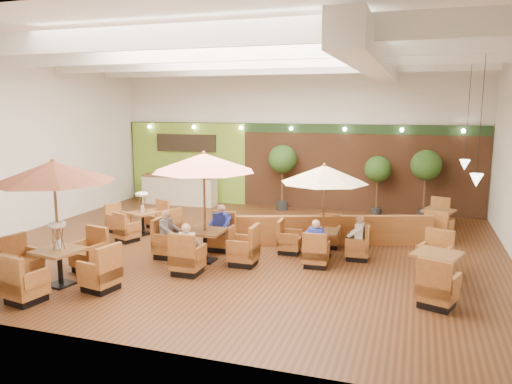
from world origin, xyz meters
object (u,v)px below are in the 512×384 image
at_px(diner_1, 220,223).
at_px(diner_2, 168,229).
at_px(topiary_2, 426,168).
at_px(booth_divider, 324,231).
at_px(table_5, 438,222).
at_px(table_3, 143,221).
at_px(table_4, 436,272).
at_px(diner_4, 358,232).
at_px(table_1, 204,188).
at_px(diner_3, 316,238).
at_px(topiary_0, 282,162).
at_px(table_2, 324,193).
at_px(topiary_1, 378,171).
at_px(service_counter, 180,190).
at_px(table_0, 55,201).
at_px(diner_0, 187,243).

distance_m(diner_1, diner_2, 1.45).
xyz_separation_m(topiary_2, diner_2, (-6.31, -6.75, -1.03)).
relative_size(booth_divider, table_5, 2.30).
distance_m(table_3, table_4, 8.67).
height_order(booth_divider, diner_4, diner_4).
xyz_separation_m(booth_divider, topiary_2, (2.70, 4.37, 1.37)).
xyz_separation_m(table_1, diner_3, (2.74, 0.43, -1.16)).
height_order(topiary_0, diner_3, topiary_0).
relative_size(table_2, topiary_1, 1.14).
bearing_deg(topiary_2, table_3, -149.43).
relative_size(service_counter, table_3, 1.20).
distance_m(table_3, topiary_2, 9.61).
distance_m(table_2, topiary_2, 5.98).
bearing_deg(diner_2, topiary_0, 162.22).
bearing_deg(table_2, topiary_2, 62.35).
bearing_deg(topiary_2, service_counter, -178.76).
distance_m(topiary_0, topiary_1, 3.49).
bearing_deg(table_0, diner_4, 43.98).
xyz_separation_m(table_1, diner_1, (-0.00, 1.03, -1.13)).
bearing_deg(table_0, table_3, 108.39).
height_order(table_2, table_4, table_2).
relative_size(table_2, diner_1, 3.06).
xyz_separation_m(table_5, topiary_2, (-0.41, 1.96, 1.43)).
bearing_deg(table_1, diner_4, 19.70).
bearing_deg(diner_3, diner_0, -149.32).
bearing_deg(topiary_0, table_2, -64.85).
bearing_deg(booth_divider, diner_2, -165.57).
xyz_separation_m(table_0, table_1, (2.33, 2.55, 0.01)).
distance_m(topiary_1, topiary_2, 1.61).
bearing_deg(diner_2, booth_divider, 115.89).
bearing_deg(table_4, diner_0, -152.02).
bearing_deg(table_5, topiary_2, 122.18).
distance_m(table_2, diner_4, 1.31).
xyz_separation_m(table_1, table_3, (-2.91, 1.91, -1.48)).
relative_size(diner_0, diner_3, 1.06).
height_order(topiary_0, diner_1, topiary_0).
bearing_deg(topiary_2, diner_1, -132.72).
xyz_separation_m(booth_divider, diner_4, (1.06, -1.05, 0.30)).
distance_m(diner_1, diner_4, 3.65).
bearing_deg(service_counter, topiary_0, 2.74).
xyz_separation_m(diner_1, diner_3, (2.74, -0.59, -0.03)).
distance_m(diner_0, diner_4, 4.34).
height_order(table_1, diner_0, table_1).
bearing_deg(table_3, topiary_0, 78.22).
bearing_deg(diner_0, diner_4, 23.06).
distance_m(service_counter, table_4, 11.66).
relative_size(booth_divider, table_4, 2.13).
distance_m(topiary_0, diner_0, 7.85).
xyz_separation_m(table_3, diner_1, (2.91, -0.88, 0.35)).
height_order(table_3, diner_3, table_3).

